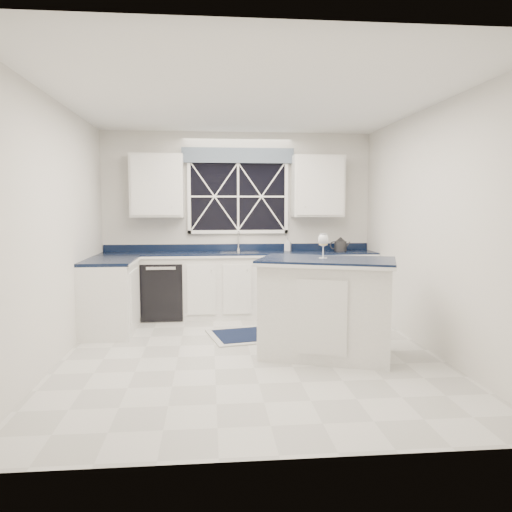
{
  "coord_description": "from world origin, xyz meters",
  "views": [
    {
      "loc": [
        -0.44,
        -5.25,
        1.61
      ],
      "look_at": [
        0.1,
        0.4,
        1.04
      ],
      "focal_mm": 35.0,
      "sensor_mm": 36.0,
      "label": 1
    }
  ],
  "objects": [
    {
      "name": "base_cabinets",
      "position": [
        -0.33,
        1.78,
        0.45
      ],
      "size": [
        3.99,
        1.6,
        0.9
      ],
      "color": "silver",
      "rests_on": "ground"
    },
    {
      "name": "faucet",
      "position": [
        0.0,
        2.14,
        1.1
      ],
      "size": [
        0.05,
        0.2,
        0.3
      ],
      "color": "silver",
      "rests_on": "countertop"
    },
    {
      "name": "rug",
      "position": [
        0.24,
        0.84,
        0.01
      ],
      "size": [
        1.48,
        1.08,
        0.02
      ],
      "rotation": [
        0.0,
        0.0,
        0.21
      ],
      "color": "#B0B0AB",
      "rests_on": "ground"
    },
    {
      "name": "dishwasher",
      "position": [
        -1.1,
        1.95,
        0.41
      ],
      "size": [
        0.6,
        0.58,
        0.82
      ],
      "primitive_type": "cube",
      "color": "black",
      "rests_on": "ground"
    },
    {
      "name": "ground",
      "position": [
        0.0,
        0.0,
        0.0
      ],
      "size": [
        4.5,
        4.5,
        0.0
      ],
      "primitive_type": "plane",
      "color": "beige",
      "rests_on": "ground"
    },
    {
      "name": "wine_glass",
      "position": [
        0.78,
        -0.03,
        1.24
      ],
      "size": [
        0.11,
        0.11,
        0.27
      ],
      "color": "white",
      "rests_on": "island"
    },
    {
      "name": "upper_cabinets",
      "position": [
        0.0,
        2.08,
        1.9
      ],
      "size": [
        3.1,
        0.34,
        0.9
      ],
      "color": "silver",
      "rests_on": "ground"
    },
    {
      "name": "window",
      "position": [
        0.0,
        2.2,
        1.83
      ],
      "size": [
        1.65,
        0.09,
        1.26
      ],
      "color": "black",
      "rests_on": "ground"
    },
    {
      "name": "soap_bottle",
      "position": [
        0.74,
        2.12,
        1.04
      ],
      "size": [
        0.12,
        0.12,
        0.2
      ],
      "primitive_type": "imported",
      "rotation": [
        0.0,
        0.0,
        -0.4
      ],
      "color": "silver",
      "rests_on": "countertop"
    },
    {
      "name": "kettle",
      "position": [
        1.51,
        2.0,
        1.04
      ],
      "size": [
        0.29,
        0.23,
        0.21
      ],
      "rotation": [
        0.0,
        0.0,
        -0.33
      ],
      "color": "#2D2D2F",
      "rests_on": "countertop"
    },
    {
      "name": "island",
      "position": [
        0.81,
        -0.08,
        0.53
      ],
      "size": [
        1.62,
        1.28,
        1.05
      ],
      "rotation": [
        0.0,
        0.0,
        -0.35
      ],
      "color": "silver",
      "rests_on": "ground"
    },
    {
      "name": "countertop",
      "position": [
        0.0,
        1.95,
        0.92
      ],
      "size": [
        3.98,
        0.64,
        0.04
      ],
      "primitive_type": "cube",
      "color": "black",
      "rests_on": "base_cabinets"
    },
    {
      "name": "back_wall",
      "position": [
        0.0,
        2.25,
        1.35
      ],
      "size": [
        4.0,
        0.1,
        2.7
      ],
      "primitive_type": "cube",
      "color": "silver",
      "rests_on": "ground"
    }
  ]
}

